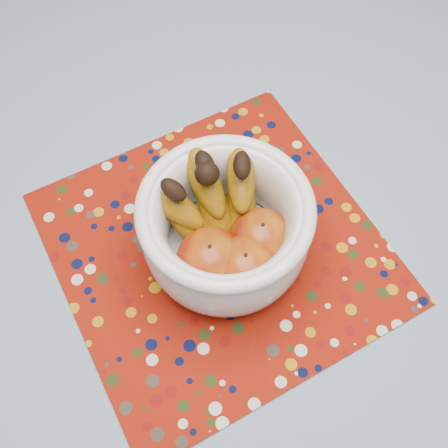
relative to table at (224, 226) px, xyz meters
name	(u,v)px	position (x,y,z in m)	size (l,w,h in m)	color
table	(224,226)	(0.00, 0.00, 0.00)	(1.20, 1.20, 0.75)	brown
tablecloth	(224,201)	(0.00, 0.00, 0.08)	(1.32, 1.32, 0.01)	slate
placemat	(218,247)	(-0.04, -0.08, 0.09)	(0.45, 0.45, 0.00)	maroon
fruit_bowl	(223,224)	(-0.03, -0.08, 0.17)	(0.25, 0.24, 0.17)	white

